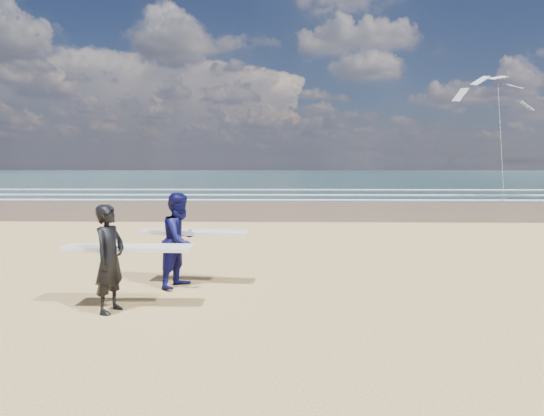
{
  "coord_description": "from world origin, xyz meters",
  "views": [
    {
      "loc": [
        3.32,
        -7.78,
        2.5
      ],
      "look_at": [
        3.02,
        6.0,
        1.16
      ],
      "focal_mm": 32.0,
      "sensor_mm": 36.0,
      "label": 1
    }
  ],
  "objects": [
    {
      "name": "ocean",
      "position": [
        20.0,
        72.0,
        0.01
      ],
      "size": [
        220.0,
        100.0,
        0.02
      ],
      "primitive_type": "cube",
      "color": "#193338",
      "rests_on": "ground"
    },
    {
      "name": "kite_1",
      "position": [
        17.35,
        24.13,
        4.93
      ],
      "size": [
        5.32,
        4.68,
        9.12
      ],
      "color": "slate",
      "rests_on": "ground"
    },
    {
      "name": "surfer_near",
      "position": [
        0.5,
        0.08,
        0.92
      ],
      "size": [
        2.2,
        0.98,
        1.8
      ],
      "color": "black",
      "rests_on": "ground"
    },
    {
      "name": "surfer_far",
      "position": [
        1.3,
        1.7,
        0.95
      ],
      "size": [
        2.24,
        1.28,
        1.88
      ],
      "color": "#0C0C45",
      "rests_on": "ground"
    },
    {
      "name": "foam_breakers",
      "position": [
        20.0,
        28.1,
        0.05
      ],
      "size": [
        220.0,
        11.7,
        0.05
      ],
      "color": "white",
      "rests_on": "ground"
    }
  ]
}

